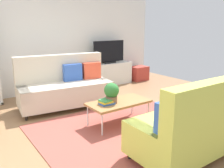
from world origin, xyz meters
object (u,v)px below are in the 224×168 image
object	(u,v)px
tv_console	(109,74)
storage_trunk	(139,73)
couch_green	(199,123)
couch_beige	(65,86)
bottle_0	(98,61)
tv	(109,52)
potted_plant	(112,92)
vase_0	(90,62)
table_book_0	(107,103)
coffee_table	(119,103)

from	to	relation	value
tv_console	storage_trunk	world-z (taller)	tv_console
couch_green	storage_trunk	distance (m)	4.45
couch_beige	bottle_0	size ratio (longest dim) A/B	12.17
couch_green	tv	world-z (taller)	tv
tv	potted_plant	distance (m)	2.97
tv	storage_trunk	size ratio (longest dim) A/B	1.92
tv_console	storage_trunk	size ratio (longest dim) A/B	2.69
couch_beige	tv	xyz separation A→B (m)	(1.86, 1.05, 0.51)
tv_console	storage_trunk	bearing A→B (deg)	-5.19
couch_green	tv_console	world-z (taller)	couch_green
vase_0	tv	bearing A→B (deg)	-6.88
couch_beige	couch_green	bearing A→B (deg)	110.04
couch_beige	tv	bearing A→B (deg)	-143.63
tv_console	table_book_0	bearing A→B (deg)	-124.98
couch_beige	vase_0	world-z (taller)	couch_beige
table_book_0	storage_trunk	bearing A→B (deg)	40.03
coffee_table	vase_0	bearing A→B (deg)	70.38
couch_green	bottle_0	distance (m)	3.96
vase_0	potted_plant	bearing A→B (deg)	-112.62
couch_green	bottle_0	size ratio (longest dim) A/B	11.68
coffee_table	storage_trunk	world-z (taller)	storage_trunk
tv	couch_beige	bearing A→B (deg)	-150.58
couch_green	tv_console	bearing A→B (deg)	73.42
coffee_table	tv	xyz separation A→B (m)	(1.48, 2.47, 0.56)
tv	vase_0	size ratio (longest dim) A/B	7.34
table_book_0	tv_console	bearing A→B (deg)	55.02
tv_console	storage_trunk	xyz separation A→B (m)	(1.10, -0.10, -0.10)
couch_green	potted_plant	distance (m)	1.50
couch_green	coffee_table	size ratio (longest dim) A/B	1.73
coffee_table	table_book_0	bearing A→B (deg)	179.35
couch_beige	couch_green	size ratio (longest dim) A/B	1.04
tv_console	vase_0	size ratio (longest dim) A/B	10.28
couch_beige	coffee_table	size ratio (longest dim) A/B	1.81
potted_plant	bottle_0	size ratio (longest dim) A/B	2.18
bottle_0	potted_plant	bearing A→B (deg)	-117.14
coffee_table	table_book_0	world-z (taller)	table_book_0
couch_beige	table_book_0	xyz separation A→B (m)	(0.12, -1.42, -0.01)
tv_console	storage_trunk	distance (m)	1.11
tv	vase_0	xyz separation A→B (m)	(-0.58, 0.07, -0.25)
potted_plant	vase_0	world-z (taller)	potted_plant
vase_0	bottle_0	size ratio (longest dim) A/B	0.83
couch_beige	storage_trunk	xyz separation A→B (m)	(2.96, 0.97, -0.23)
coffee_table	table_book_0	size ratio (longest dim) A/B	4.58
tv_console	bottle_0	bearing A→B (deg)	-174.05
tv_console	couch_beige	bearing A→B (deg)	-150.12
tv_console	bottle_0	size ratio (longest dim) A/B	8.57
tv_console	vase_0	bearing A→B (deg)	175.07
couch_green	tv	size ratio (longest dim) A/B	1.91
couch_beige	storage_trunk	bearing A→B (deg)	-154.93
table_book_0	bottle_0	size ratio (longest dim) A/B	1.47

